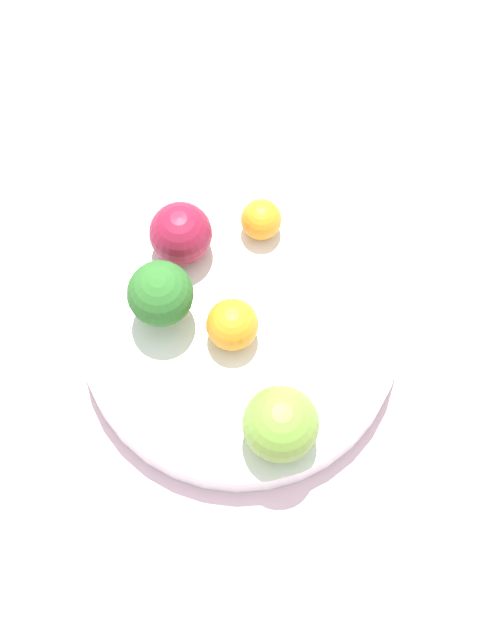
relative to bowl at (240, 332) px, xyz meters
name	(u,v)px	position (x,y,z in m)	size (l,w,h in m)	color
ground_plane	(240,347)	(0.00, 0.00, -0.04)	(6.00, 6.00, 0.00)	gray
table_surface	(240,343)	(0.00, 0.00, -0.03)	(1.20, 1.20, 0.02)	silver
bowl	(240,332)	(0.00, 0.00, 0.00)	(0.27, 0.27, 0.03)	white
broccoli	(160,294)	(0.06, 0.03, 0.05)	(0.05, 0.05, 0.07)	#8CB76B
apple_red	(281,424)	(-0.08, 0.06, 0.05)	(0.06, 0.06, 0.06)	olive
apple_green	(181,233)	(0.08, -0.03, 0.04)	(0.05, 0.05, 0.05)	maroon
orange_front	(261,219)	(0.04, -0.08, 0.03)	(0.04, 0.04, 0.04)	orange
orange_back	(228,322)	(0.00, 0.01, 0.04)	(0.04, 0.04, 0.04)	orange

